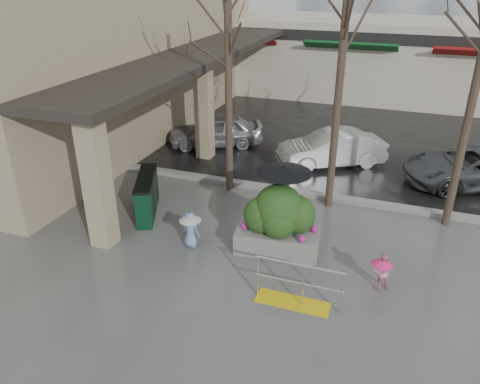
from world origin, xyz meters
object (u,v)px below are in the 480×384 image
Objects in this scene: woman at (283,193)px; car_b at (331,149)px; tree_west at (228,24)px; car_c at (476,167)px; child_pink at (382,269)px; handrail at (296,289)px; child_blue at (190,226)px; news_boxes at (147,195)px; tree_midwest at (345,23)px; car_a at (216,130)px; planter at (279,220)px.

car_b is at bearing -96.14° from woman.
tree_west is 1.50× the size of car_c.
handrail is at bearing 6.19° from child_pink.
child_blue is 2.30m from news_boxes.
news_boxes is 10.56m from car_c.
child_pink is 0.43× the size of news_boxes.
tree_midwest reaches higher than woman.
car_a and car_c have the same top height.
car_a is at bearing -62.05° from child_blue.
planter is at bearing 115.99° from handrail.
car_c is at bearing 6.84° from news_boxes.
tree_midwest is 4.62m from woman.
tree_midwest reaches higher than news_boxes.
news_boxes is 0.56× the size of car_a.
car_a reaches higher than child_pink.
child_blue is (0.28, -3.48, -4.49)m from tree_west.
planter is at bearing -32.13° from news_boxes.
car_b is (0.26, 5.69, -0.80)m from woman.
child_pink is (1.64, 1.19, 0.13)m from handrail.
car_b is at bearing -99.48° from child_blue.
car_c is (4.21, 3.10, -4.60)m from tree_midwest.
tree_midwest is at bearing 91.91° from handrail.
tree_west is at bearing 130.10° from planter.
planter reaches higher than child_blue.
handrail is 0.28× the size of tree_west.
child_blue is 0.27× the size of car_a.
news_boxes is 6.99m from car_b.
planter is 0.59× the size of car_a.
car_c is at bearing 22.73° from tree_west.
news_boxes is (-1.96, 1.21, -0.02)m from child_blue.
car_b reaches higher than child_blue.
tree_west reaches higher than car_b.
child_blue is at bearing -7.84° from car_a.
tree_midwest reaches higher than car_c.
tree_midwest is at bearing 0.00° from tree_west.
handrail is 2.71m from woman.
handrail is 3.36m from child_blue.
car_c reaches higher than news_boxes.
planter is at bearing -49.90° from tree_west.
car_c reaches higher than handrail.
tree_midwest is at bearing -119.73° from child_blue.
woman is at bearing -33.10° from car_b.
tree_midwest is at bearing 74.88° from planter.
child_blue is (-4.72, 0.12, 0.09)m from child_pink.
news_boxes reaches higher than child_blue.
tree_west is 6.10m from car_b.
planter is at bearing -153.94° from child_blue.
child_blue is 0.26× the size of car_b.
tree_midwest is 3.22× the size of planter.
car_c reaches higher than child_pink.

